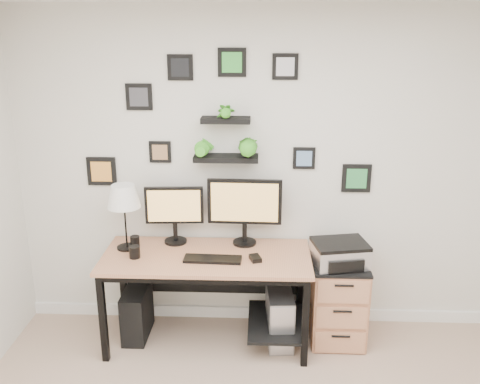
{
  "coord_description": "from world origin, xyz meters",
  "views": [
    {
      "loc": [
        -0.02,
        -2.11,
        2.48
      ],
      "look_at": [
        -0.19,
        1.83,
        1.2
      ],
      "focal_mm": 40.0,
      "sensor_mm": 36.0,
      "label": 1
    }
  ],
  "objects_px": {
    "mug": "(135,252)",
    "pc_tower_black": "(137,312)",
    "file_cabinet": "(337,300)",
    "table_lamp": "(124,198)",
    "monitor_left": "(174,211)",
    "printer": "(340,253)",
    "monitor_right": "(245,206)",
    "pc_tower_grey": "(280,316)",
    "desk": "(212,268)"
  },
  "relations": [
    {
      "from": "pc_tower_black",
      "to": "pc_tower_grey",
      "type": "xyz_separation_m",
      "value": [
        1.16,
        -0.04,
        0.01
      ]
    },
    {
      "from": "monitor_left",
      "to": "mug",
      "type": "distance_m",
      "value": 0.46
    },
    {
      "from": "monitor_left",
      "to": "file_cabinet",
      "type": "bearing_deg",
      "value": -6.06
    },
    {
      "from": "pc_tower_grey",
      "to": "desk",
      "type": "bearing_deg",
      "value": 178.02
    },
    {
      "from": "table_lamp",
      "to": "file_cabinet",
      "type": "relative_size",
      "value": 0.78
    },
    {
      "from": "mug",
      "to": "pc_tower_grey",
      "type": "height_order",
      "value": "mug"
    },
    {
      "from": "file_cabinet",
      "to": "table_lamp",
      "type": "bearing_deg",
      "value": 179.54
    },
    {
      "from": "table_lamp",
      "to": "mug",
      "type": "xyz_separation_m",
      "value": [
        0.1,
        -0.17,
        -0.37
      ]
    },
    {
      "from": "desk",
      "to": "pc_tower_grey",
      "type": "bearing_deg",
      "value": -1.98
    },
    {
      "from": "mug",
      "to": "pc_tower_grey",
      "type": "relative_size",
      "value": 0.21
    },
    {
      "from": "desk",
      "to": "monitor_left",
      "type": "height_order",
      "value": "monitor_left"
    },
    {
      "from": "monitor_right",
      "to": "table_lamp",
      "type": "relative_size",
      "value": 1.12
    },
    {
      "from": "pc_tower_black",
      "to": "printer",
      "type": "height_order",
      "value": "printer"
    },
    {
      "from": "file_cabinet",
      "to": "mug",
      "type": "bearing_deg",
      "value": -174.22
    },
    {
      "from": "desk",
      "to": "file_cabinet",
      "type": "distance_m",
      "value": 1.04
    },
    {
      "from": "monitor_right",
      "to": "table_lamp",
      "type": "xyz_separation_m",
      "value": [
        -0.93,
        -0.12,
        0.1
      ]
    },
    {
      "from": "monitor_right",
      "to": "pc_tower_black",
      "type": "relative_size",
      "value": 1.42
    },
    {
      "from": "monitor_left",
      "to": "printer",
      "type": "xyz_separation_m",
      "value": [
        1.3,
        -0.19,
        -0.26
      ]
    },
    {
      "from": "pc_tower_grey",
      "to": "printer",
      "type": "relative_size",
      "value": 1.0
    },
    {
      "from": "monitor_left",
      "to": "table_lamp",
      "type": "height_order",
      "value": "table_lamp"
    },
    {
      "from": "pc_tower_black",
      "to": "printer",
      "type": "relative_size",
      "value": 0.9
    },
    {
      "from": "monitor_right",
      "to": "printer",
      "type": "xyz_separation_m",
      "value": [
        0.74,
        -0.18,
        -0.31
      ]
    },
    {
      "from": "desk",
      "to": "table_lamp",
      "type": "distance_m",
      "value": 0.87
    },
    {
      "from": "printer",
      "to": "desk",
      "type": "bearing_deg",
      "value": -179.29
    },
    {
      "from": "monitor_left",
      "to": "file_cabinet",
      "type": "height_order",
      "value": "monitor_left"
    },
    {
      "from": "mug",
      "to": "file_cabinet",
      "type": "xyz_separation_m",
      "value": [
        1.58,
        0.16,
        -0.46
      ]
    },
    {
      "from": "pc_tower_black",
      "to": "pc_tower_grey",
      "type": "relative_size",
      "value": 0.91
    },
    {
      "from": "file_cabinet",
      "to": "desk",
      "type": "bearing_deg",
      "value": -176.67
    },
    {
      "from": "mug",
      "to": "pc_tower_black",
      "type": "height_order",
      "value": "mug"
    },
    {
      "from": "mug",
      "to": "pc_tower_black",
      "type": "relative_size",
      "value": 0.23
    },
    {
      "from": "pc_tower_black",
      "to": "file_cabinet",
      "type": "relative_size",
      "value": 0.61
    },
    {
      "from": "monitor_right",
      "to": "pc_tower_black",
      "type": "distance_m",
      "value": 1.24
    },
    {
      "from": "monitor_left",
      "to": "printer",
      "type": "relative_size",
      "value": 1.04
    },
    {
      "from": "monitor_right",
      "to": "pc_tower_grey",
      "type": "distance_m",
      "value": 0.93
    },
    {
      "from": "pc_tower_black",
      "to": "file_cabinet",
      "type": "height_order",
      "value": "file_cabinet"
    },
    {
      "from": "desk",
      "to": "table_lamp",
      "type": "relative_size",
      "value": 3.05
    },
    {
      "from": "mug",
      "to": "pc_tower_black",
      "type": "distance_m",
      "value": 0.6
    },
    {
      "from": "pc_tower_black",
      "to": "monitor_left",
      "type": "bearing_deg",
      "value": 30.95
    },
    {
      "from": "monitor_right",
      "to": "mug",
      "type": "height_order",
      "value": "monitor_right"
    },
    {
      "from": "table_lamp",
      "to": "desk",
      "type": "bearing_deg",
      "value": -6.05
    },
    {
      "from": "monitor_right",
      "to": "pc_tower_black",
      "type": "bearing_deg",
      "value": -168.5
    },
    {
      "from": "printer",
      "to": "monitor_left",
      "type": "bearing_deg",
      "value": 171.89
    },
    {
      "from": "mug",
      "to": "pc_tower_grey",
      "type": "xyz_separation_m",
      "value": [
        1.11,
        0.08,
        -0.58
      ]
    },
    {
      "from": "desk",
      "to": "mug",
      "type": "relative_size",
      "value": 17.0
    },
    {
      "from": "table_lamp",
      "to": "pc_tower_black",
      "type": "xyz_separation_m",
      "value": [
        0.06,
        -0.06,
        -0.96
      ]
    },
    {
      "from": "mug",
      "to": "file_cabinet",
      "type": "bearing_deg",
      "value": 5.78
    },
    {
      "from": "monitor_right",
      "to": "printer",
      "type": "distance_m",
      "value": 0.82
    },
    {
      "from": "monitor_right",
      "to": "printer",
      "type": "bearing_deg",
      "value": -13.75
    },
    {
      "from": "desk",
      "to": "monitor_left",
      "type": "relative_size",
      "value": 3.39
    },
    {
      "from": "file_cabinet",
      "to": "printer",
      "type": "bearing_deg",
      "value": -104.43
    }
  ]
}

